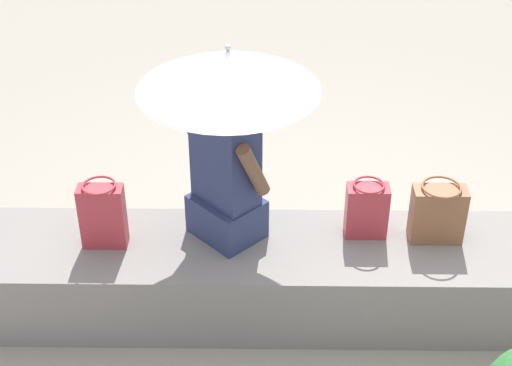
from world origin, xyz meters
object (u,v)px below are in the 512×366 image
at_px(handbag_black, 367,210).
at_px(tote_bag_canvas, 438,213).
at_px(person_seated, 226,171).
at_px(parasol, 228,70).
at_px(shoulder_bag_spare, 103,215).

height_order(handbag_black, tote_bag_canvas, tote_bag_canvas).
xyz_separation_m(person_seated, tote_bag_canvas, (1.08, -0.03, -0.23)).
distance_m(parasol, tote_bag_canvas, 1.32).
relative_size(tote_bag_canvas, shoulder_bag_spare, 0.89).
height_order(person_seated, handbag_black, person_seated).
distance_m(parasol, shoulder_bag_spare, 1.02).
xyz_separation_m(parasol, tote_bag_canvas, (1.05, 0.03, -0.80)).
bearing_deg(parasol, tote_bag_canvas, 1.43).
height_order(tote_bag_canvas, shoulder_bag_spare, shoulder_bag_spare).
distance_m(tote_bag_canvas, shoulder_bag_spare, 1.70).
relative_size(parasol, handbag_black, 3.49).
xyz_separation_m(person_seated, shoulder_bag_spare, (-0.62, -0.10, -0.21)).
height_order(person_seated, tote_bag_canvas, person_seated).
height_order(parasol, tote_bag_canvas, parasol).
relative_size(handbag_black, tote_bag_canvas, 0.96).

